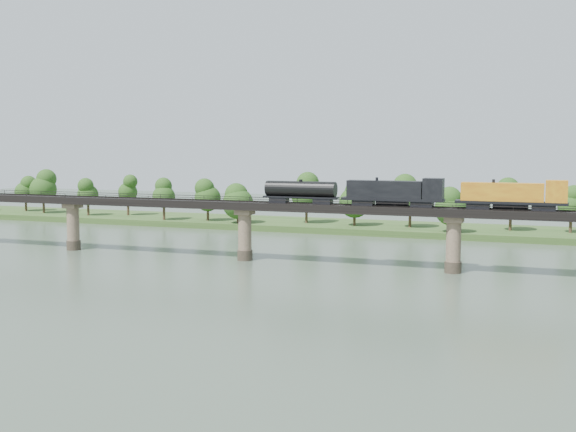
% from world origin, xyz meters
% --- Properties ---
extents(ground, '(400.00, 400.00, 0.00)m').
position_xyz_m(ground, '(0.00, 0.00, 0.00)').
color(ground, '#384738').
rests_on(ground, ground).
extents(far_bank, '(300.00, 24.00, 1.60)m').
position_xyz_m(far_bank, '(0.00, 85.00, 0.80)').
color(far_bank, '#2D491D').
rests_on(far_bank, ground).
extents(bridge, '(236.00, 30.00, 11.50)m').
position_xyz_m(bridge, '(0.00, 30.00, 5.46)').
color(bridge, '#473A2D').
rests_on(bridge, ground).
extents(bridge_superstructure, '(220.00, 4.90, 0.75)m').
position_xyz_m(bridge_superstructure, '(0.00, 30.00, 11.79)').
color(bridge_superstructure, black).
rests_on(bridge_superstructure, bridge).
extents(far_treeline, '(289.06, 17.54, 13.60)m').
position_xyz_m(far_treeline, '(-8.21, 80.52, 8.83)').
color(far_treeline, '#382619').
rests_on(far_treeline, far_bank).
extents(freight_train, '(74.78, 2.91, 5.15)m').
position_xyz_m(freight_train, '(42.77, 30.00, 13.96)').
color(freight_train, black).
rests_on(freight_train, bridge).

